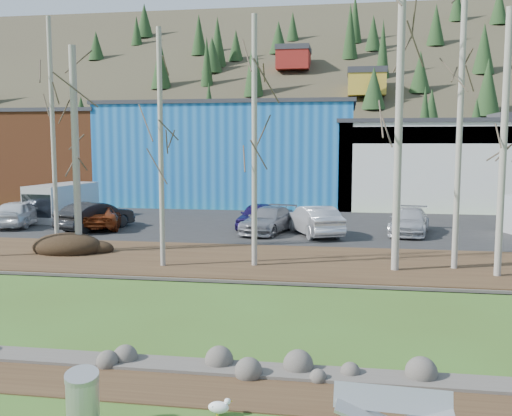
% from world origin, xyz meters
% --- Properties ---
extents(dirt_strip, '(80.00, 1.80, 0.03)m').
position_xyz_m(dirt_strip, '(0.00, 2.10, 0.01)').
color(dirt_strip, '#382616').
rests_on(dirt_strip, ground).
extents(near_bank_rocks, '(80.00, 0.80, 0.50)m').
position_xyz_m(near_bank_rocks, '(0.00, 3.10, 0.00)').
color(near_bank_rocks, '#47423D').
rests_on(near_bank_rocks, ground).
extents(river, '(80.00, 8.00, 0.90)m').
position_xyz_m(river, '(0.00, 7.20, 0.00)').
color(river, black).
rests_on(river, ground).
extents(far_bank_rocks, '(80.00, 0.80, 0.46)m').
position_xyz_m(far_bank_rocks, '(0.00, 11.30, 0.00)').
color(far_bank_rocks, '#47423D').
rests_on(far_bank_rocks, ground).
extents(far_bank, '(80.00, 7.00, 0.15)m').
position_xyz_m(far_bank, '(0.00, 14.50, 0.07)').
color(far_bank, '#382616').
rests_on(far_bank, ground).
extents(parking_lot, '(80.00, 14.00, 0.14)m').
position_xyz_m(parking_lot, '(0.00, 25.00, 0.07)').
color(parking_lot, black).
rests_on(parking_lot, ground).
extents(building_brick, '(16.32, 12.24, 7.80)m').
position_xyz_m(building_brick, '(-24.00, 39.00, 3.91)').
color(building_brick, brown).
rests_on(building_brick, ground).
extents(building_blue, '(20.40, 12.24, 8.30)m').
position_xyz_m(building_blue, '(-6.00, 39.00, 4.16)').
color(building_blue, '#1459AB').
rests_on(building_blue, ground).
extents(building_white, '(18.36, 12.24, 6.80)m').
position_xyz_m(building_white, '(12.00, 38.98, 3.41)').
color(building_white, silver).
rests_on(building_white, ground).
extents(hillside, '(160.00, 72.00, 35.00)m').
position_xyz_m(hillside, '(0.00, 84.00, 17.50)').
color(hillside, '#383123').
rests_on(hillside, ground).
extents(bench_damaged, '(2.01, 0.77, 0.88)m').
position_xyz_m(bench_damaged, '(4.52, 0.60, 0.45)').
color(bench_damaged, '#B4B7B9').
rests_on(bench_damaged, ground).
extents(litter_bin, '(0.72, 0.72, 0.98)m').
position_xyz_m(litter_bin, '(-0.82, 0.09, 0.49)').
color(litter_bin, '#B4B7B9').
rests_on(litter_bin, ground).
extents(seagull, '(0.46, 0.23, 0.34)m').
position_xyz_m(seagull, '(1.42, 0.98, 0.19)').
color(seagull, gold).
rests_on(seagull, ground).
extents(dirt_mound, '(3.22, 2.27, 0.63)m').
position_xyz_m(dirt_mound, '(-8.77, 14.84, 0.47)').
color(dirt_mound, black).
rests_on(dirt_mound, far_bank).
extents(birch_1, '(0.20, 0.20, 10.38)m').
position_xyz_m(birch_1, '(-9.30, 14.96, 5.34)').
color(birch_1, '#B2ABA1').
rests_on(birch_1, far_bank).
extents(birch_2, '(0.31, 0.31, 9.11)m').
position_xyz_m(birch_2, '(-8.23, 14.91, 4.70)').
color(birch_2, '#B2ABA1').
rests_on(birch_2, far_bank).
extents(birch_3, '(0.20, 0.20, 9.32)m').
position_xyz_m(birch_3, '(-3.58, 12.78, 4.81)').
color(birch_3, '#B2ABA1').
rests_on(birch_3, far_bank).
extents(birch_4, '(0.22, 0.22, 9.82)m').
position_xyz_m(birch_4, '(0.03, 13.43, 5.06)').
color(birch_4, '#B2ABA1').
rests_on(birch_4, far_bank).
extents(birch_5, '(0.29, 0.29, 11.67)m').
position_xyz_m(birch_5, '(5.55, 13.44, 5.98)').
color(birch_5, '#B2ABA1').
rests_on(birch_5, far_bank).
extents(birch_6, '(0.25, 0.25, 9.66)m').
position_xyz_m(birch_6, '(9.22, 13.05, 4.98)').
color(birch_6, '#B2ABA1').
rests_on(birch_6, far_bank).
extents(birch_7, '(0.23, 0.23, 12.18)m').
position_xyz_m(birch_7, '(7.87, 14.11, 6.24)').
color(birch_7, '#B2ABA1').
rests_on(birch_7, far_bank).
extents(car_0, '(2.71, 4.90, 1.58)m').
position_xyz_m(car_0, '(-15.47, 21.92, 0.93)').
color(car_0, white).
rests_on(car_0, parking_lot).
extents(car_1, '(3.27, 5.04, 1.57)m').
position_xyz_m(car_1, '(-10.46, 21.45, 0.92)').
color(car_1, black).
rests_on(car_1, parking_lot).
extents(car_2, '(3.36, 5.31, 1.37)m').
position_xyz_m(car_2, '(-10.30, 22.09, 0.82)').
color(car_2, '#8D3817').
rests_on(car_2, parking_lot).
extents(car_3, '(3.09, 5.15, 1.40)m').
position_xyz_m(car_3, '(-0.58, 21.86, 0.84)').
color(car_3, gray).
rests_on(car_3, parking_lot).
extents(car_4, '(2.18, 4.43, 1.45)m').
position_xyz_m(car_4, '(-1.43, 23.44, 0.87)').
color(car_4, '#201452').
rests_on(car_4, parking_lot).
extents(car_5, '(3.50, 5.10, 1.59)m').
position_xyz_m(car_5, '(1.94, 21.40, 0.94)').
color(car_5, silver).
rests_on(car_5, parking_lot).
extents(car_6, '(2.75, 5.01, 1.38)m').
position_xyz_m(car_6, '(7.01, 22.64, 0.83)').
color(car_6, silver).
rests_on(car_6, parking_lot).
extents(van_grey, '(2.79, 5.42, 2.27)m').
position_xyz_m(van_grey, '(-14.51, 25.05, 1.28)').
color(van_grey, '#BCBFC0').
rests_on(van_grey, parking_lot).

